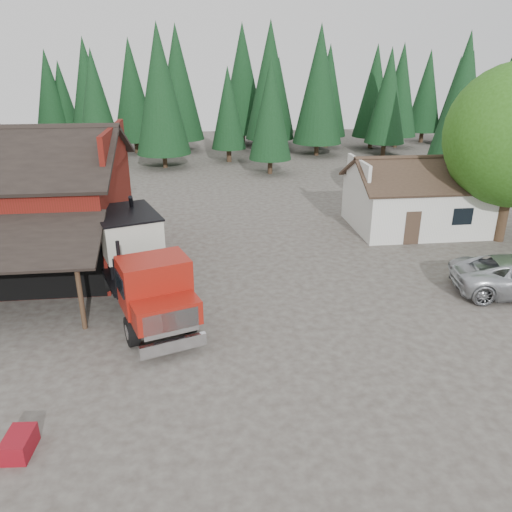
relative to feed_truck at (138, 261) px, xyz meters
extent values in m
plane|color=#413933|center=(3.50, -4.03, -2.07)|extent=(120.00, 120.00, 0.00)
cube|color=maroon|center=(-7.50, 5.97, 0.43)|extent=(12.00, 10.00, 5.00)
cube|color=black|center=(-7.50, 8.47, 3.93)|extent=(12.80, 5.53, 2.35)
cube|color=maroon|center=(-1.50, 5.97, 3.93)|extent=(0.25, 7.00, 2.00)
cylinder|color=#382619|center=(-2.10, -1.93, -0.67)|extent=(0.20, 0.20, 2.80)
cube|color=silver|center=(16.50, 8.97, -0.57)|extent=(8.00, 6.00, 3.00)
cube|color=#38281E|center=(16.50, 7.47, 1.68)|extent=(8.60, 3.42, 1.80)
cube|color=#38281E|center=(16.50, 10.47, 1.68)|extent=(8.60, 3.42, 1.80)
cube|color=silver|center=(12.50, 8.97, 1.68)|extent=(0.20, 4.20, 1.50)
cube|color=silver|center=(20.50, 8.97, 1.68)|extent=(0.20, 4.20, 1.50)
cube|color=#38281E|center=(15.00, 5.95, -1.07)|extent=(0.90, 0.06, 2.00)
cube|color=black|center=(18.00, 5.95, -0.47)|extent=(1.20, 0.06, 1.00)
cylinder|color=#382619|center=(20.50, 5.97, -0.47)|extent=(0.60, 0.60, 3.20)
sphere|color=#295814|center=(19.30, 6.77, 2.93)|extent=(4.40, 4.40, 4.40)
cylinder|color=#382619|center=(9.50, 25.97, -1.27)|extent=(0.44, 0.44, 1.60)
cone|color=black|center=(9.50, 25.97, 3.83)|extent=(3.96, 3.96, 9.00)
cylinder|color=#382619|center=(25.50, 21.97, -1.27)|extent=(0.44, 0.44, 1.60)
cone|color=black|center=(25.50, 21.97, 4.83)|extent=(4.84, 4.84, 11.00)
cylinder|color=#382619|center=(-0.50, 29.97, -1.27)|extent=(0.44, 0.44, 1.60)
cone|color=black|center=(-0.50, 29.97, 5.33)|extent=(5.28, 5.28, 12.00)
cylinder|color=black|center=(-0.01, -3.43, -1.48)|extent=(0.74, 1.24, 1.18)
cylinder|color=black|center=(2.11, -2.70, -1.48)|extent=(0.74, 1.24, 1.18)
cylinder|color=black|center=(-1.69, 1.42, -1.48)|extent=(0.74, 1.24, 1.18)
cylinder|color=black|center=(0.44, 2.16, -1.48)|extent=(0.74, 1.24, 1.18)
cylinder|color=black|center=(-2.18, 2.84, -1.48)|extent=(0.74, 1.24, 1.18)
cylinder|color=black|center=(-0.05, 3.57, -1.48)|extent=(0.74, 1.24, 1.18)
cube|color=black|center=(-0.07, 0.17, -1.05)|extent=(4.12, 9.09, 0.43)
cube|color=silver|center=(1.59, -4.64, -1.48)|extent=(2.39, 0.99, 0.48)
cube|color=silver|center=(1.56, -4.53, -0.62)|extent=(1.96, 0.76, 0.96)
cube|color=maroon|center=(1.35, -3.93, -0.46)|extent=(2.73, 2.10, 0.91)
cube|color=maroon|center=(0.89, -2.61, 0.13)|extent=(3.02, 2.56, 1.98)
cube|color=black|center=(1.17, -3.42, 0.45)|extent=(2.15, 0.81, 0.96)
cylinder|color=black|center=(-0.43, -2.05, 0.72)|extent=(0.19, 0.19, 1.93)
cube|color=black|center=(0.54, -1.60, 0.08)|extent=(2.52, 0.98, 1.71)
cube|color=black|center=(-0.56, 1.59, -0.76)|extent=(4.61, 6.76, 0.17)
cube|color=beige|center=(-0.56, 1.59, 0.83)|extent=(3.48, 4.14, 1.71)
cone|color=beige|center=(-0.56, 1.59, -0.25)|extent=(2.99, 2.99, 0.75)
cube|color=black|center=(-0.56, 1.59, 1.70)|extent=(3.62, 4.28, 0.09)
cylinder|color=black|center=(-0.44, 3.21, 0.72)|extent=(0.36, 2.38, 3.27)
cube|color=maroon|center=(-2.00, 3.81, -0.46)|extent=(0.89, 1.02, 0.48)
cylinder|color=silver|center=(1.83, -1.55, -1.16)|extent=(0.92, 1.21, 0.60)
cube|color=maroon|center=(-2.50, -8.80, -1.77)|extent=(0.78, 1.15, 0.60)
camera|label=1|loc=(2.75, -20.35, 8.17)|focal=35.00mm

